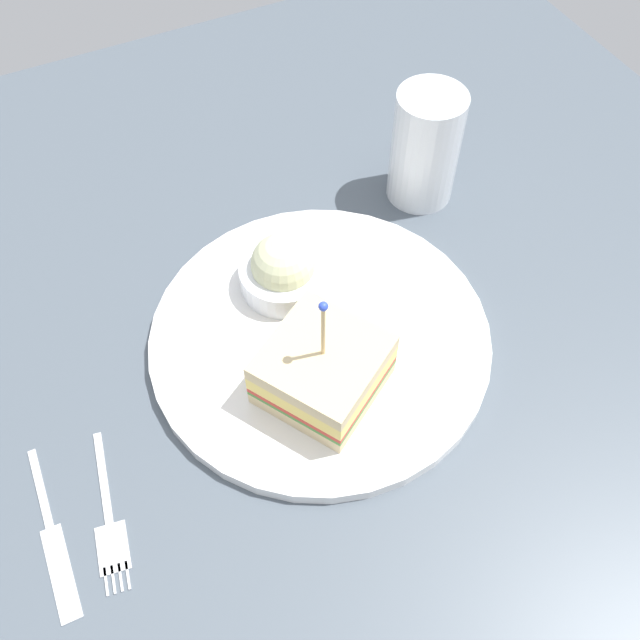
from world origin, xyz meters
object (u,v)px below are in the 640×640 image
at_px(plate, 320,338).
at_px(sandwich_half_center, 323,370).
at_px(coleslaw_bowl, 283,270).
at_px(drink_glass, 424,153).
at_px(fork, 110,527).
at_px(knife, 53,541).

distance_m(plate, sandwich_half_center, 0.06).
bearing_deg(coleslaw_bowl, plate, -84.89).
bearing_deg(drink_glass, sandwich_half_center, -138.64).
xyz_separation_m(sandwich_half_center, fork, (-0.19, -0.03, -0.04)).
height_order(coleslaw_bowl, fork, coleslaw_bowl).
height_order(plate, sandwich_half_center, sandwich_half_center).
distance_m(coleslaw_bowl, fork, 0.25).
xyz_separation_m(sandwich_half_center, drink_glass, (0.19, 0.17, 0.01)).
xyz_separation_m(fork, knife, (-0.04, 0.01, 0.00)).
bearing_deg(knife, sandwich_half_center, 6.10).
bearing_deg(sandwich_half_center, plate, 66.60).
bearing_deg(drink_glass, knife, -155.40).
relative_size(plate, knife, 2.11).
bearing_deg(sandwich_half_center, coleslaw_bowl, 82.26).
xyz_separation_m(drink_glass, fork, (-0.38, -0.20, -0.05)).
bearing_deg(coleslaw_bowl, drink_glass, 18.59).
height_order(sandwich_half_center, drink_glass, sandwich_half_center).
bearing_deg(fork, knife, 168.97).
distance_m(sandwich_half_center, knife, 0.23).
relative_size(fork, knife, 0.92).
bearing_deg(plate, sandwich_half_center, -113.40).
bearing_deg(fork, coleslaw_bowl, 34.61).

